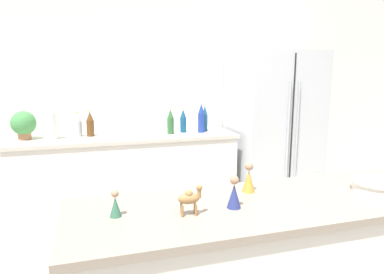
{
  "coord_description": "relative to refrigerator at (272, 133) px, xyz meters",
  "views": [
    {
      "loc": [
        -0.82,
        -0.97,
        1.5
      ],
      "look_at": [
        -0.12,
        1.38,
        1.05
      ],
      "focal_mm": 32.0,
      "sensor_mm": 36.0,
      "label": 1
    }
  ],
  "objects": [
    {
      "name": "fruit_bowl",
      "position": [
        -0.56,
        -2.0,
        0.09
      ],
      "size": [
        0.26,
        0.26,
        0.06
      ],
      "color": "white",
      "rests_on": "bar_counter"
    },
    {
      "name": "paper_towel_roll",
      "position": [
        -2.26,
        0.06,
        0.16
      ],
      "size": [
        0.12,
        0.12,
        0.25
      ],
      "color": "white",
      "rests_on": "back_counter"
    },
    {
      "name": "back_counter",
      "position": [
        -1.57,
        0.09,
        -0.41
      ],
      "size": [
        2.15,
        0.63,
        0.91
      ],
      "color": "silver",
      "rests_on": "ground_plane"
    },
    {
      "name": "wise_man_figurine_purple",
      "position": [
        -1.33,
        -1.98,
        0.12
      ],
      "size": [
        0.06,
        0.06,
        0.15
      ],
      "color": "navy",
      "rests_on": "bar_counter"
    },
    {
      "name": "back_bottle_2",
      "position": [
        -0.75,
        0.1,
        0.17
      ],
      "size": [
        0.06,
        0.06,
        0.27
      ],
      "color": "navy",
      "rests_on": "back_counter"
    },
    {
      "name": "wise_man_figurine_blue",
      "position": [
        -1.18,
        -1.81,
        0.12
      ],
      "size": [
        0.06,
        0.06,
        0.15
      ],
      "color": "#B28933",
      "rests_on": "bar_counter"
    },
    {
      "name": "back_bottle_4",
      "position": [
        -0.81,
        0.03,
        0.19
      ],
      "size": [
        0.07,
        0.07,
        0.31
      ],
      "color": "navy",
      "rests_on": "back_counter"
    },
    {
      "name": "back_bottle_3",
      "position": [
        -2.02,
        0.14,
        0.15
      ],
      "size": [
        0.08,
        0.08,
        0.24
      ],
      "color": "#B2B7BC",
      "rests_on": "back_counter"
    },
    {
      "name": "potted_plant",
      "position": [
        -2.49,
        0.11,
        0.18
      ],
      "size": [
        0.22,
        0.22,
        0.26
      ],
      "color": "#9E6B47",
      "rests_on": "back_counter"
    },
    {
      "name": "back_bottle_1",
      "position": [
        -0.99,
        0.09,
        0.16
      ],
      "size": [
        0.06,
        0.06,
        0.25
      ],
      "color": "navy",
      "rests_on": "back_counter"
    },
    {
      "name": "back_bottle_5",
      "position": [
        -1.91,
        0.12,
        0.16
      ],
      "size": [
        0.07,
        0.07,
        0.25
      ],
      "color": "brown",
      "rests_on": "back_counter"
    },
    {
      "name": "back_bottle_0",
      "position": [
        -1.14,
        0.03,
        0.16
      ],
      "size": [
        0.07,
        0.07,
        0.26
      ],
      "color": "#2D6033",
      "rests_on": "back_counter"
    },
    {
      "name": "camel_figurine",
      "position": [
        -1.54,
        -2.0,
        0.13
      ],
      "size": [
        0.1,
        0.06,
        0.13
      ],
      "color": "olive",
      "rests_on": "bar_counter"
    },
    {
      "name": "wall_back",
      "position": [
        -1.09,
        0.42,
        0.41
      ],
      "size": [
        8.0,
        0.06,
        2.55
      ],
      "color": "white",
      "rests_on": "ground_plane"
    },
    {
      "name": "wise_man_figurine_crimson",
      "position": [
        -1.83,
        -1.93,
        0.11
      ],
      "size": [
        0.05,
        0.05,
        0.11
      ],
      "color": "#33664C",
      "rests_on": "bar_counter"
    },
    {
      "name": "refrigerator",
      "position": [
        0.0,
        0.0,
        0.0
      ],
      "size": [
        0.87,
        0.77,
        1.73
      ],
      "color": "silver",
      "rests_on": "ground_plane"
    }
  ]
}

